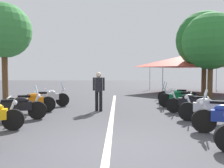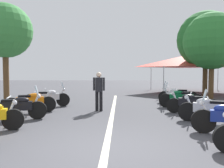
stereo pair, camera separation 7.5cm
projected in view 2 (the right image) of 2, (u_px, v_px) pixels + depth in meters
name	position (u px, v px, depth m)	size (l,w,h in m)	color
ground_plane	(106.00, 150.00, 4.99)	(80.00, 80.00, 0.00)	#424247
lane_centre_stripe	(112.00, 117.00, 8.62)	(15.44, 0.16, 0.01)	beige
motorcycle_left_row_2	(17.00, 107.00, 8.05)	(0.84, 2.05, 1.22)	black
motorcycle_left_row_3	(31.00, 102.00, 9.49)	(0.96, 2.00, 1.01)	black
motorcycle_left_row_4	(48.00, 97.00, 11.03)	(0.96, 2.10, 1.22)	black
motorcycle_right_row_2	(209.00, 109.00, 7.65)	(0.94, 2.01, 1.01)	black
motorcycle_right_row_3	(193.00, 103.00, 9.21)	(0.97, 2.06, 0.99)	black
motorcycle_right_row_4	(181.00, 98.00, 10.74)	(0.84, 2.07, 1.22)	black
motorcycle_right_row_5	(177.00, 95.00, 12.31)	(0.88, 2.05, 1.22)	black
bystander_2	(99.00, 88.00, 9.85)	(0.32, 0.52, 1.69)	black
roadside_tree_0	(206.00, 40.00, 15.46)	(3.83, 3.83, 5.81)	brown
roadside_tree_1	(212.00, 41.00, 14.29)	(3.56, 3.56, 5.42)	brown
roadside_tree_2	(5.00, 31.00, 12.83)	(3.05, 3.05, 5.55)	brown
event_tent	(195.00, 60.00, 18.25)	(6.92, 6.92, 3.20)	#E54C3F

